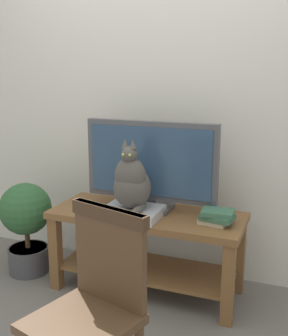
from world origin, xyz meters
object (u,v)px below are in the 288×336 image
(potted_plant, at_px, (26,222))
(cat, at_px, (132,183))
(book_stack, at_px, (217,217))
(media_box, at_px, (132,212))
(wooden_chair, at_px, (94,299))
(tv, at_px, (151,164))
(tv_stand, at_px, (147,236))

(potted_plant, bearing_deg, cat, -3.08)
(potted_plant, bearing_deg, book_stack, 1.48)
(media_box, distance_m, cat, 0.20)
(media_box, bearing_deg, wooden_chair, -76.71)
(wooden_chair, relative_size, potted_plant, 1.35)
(cat, relative_size, wooden_chair, 0.49)
(tv, relative_size, wooden_chair, 0.98)
(media_box, relative_size, book_stack, 1.68)
(cat, xyz_separation_m, potted_plant, (-0.86, 0.05, -0.39))
(wooden_chair, bearing_deg, book_stack, 73.06)
(tv, relative_size, potted_plant, 1.32)
(tv, xyz_separation_m, media_box, (-0.06, -0.17, -0.28))
(book_stack, bearing_deg, tv, 167.69)
(tv_stand, height_order, cat, cat)
(tv, height_order, cat, tv)
(tv_stand, xyz_separation_m, potted_plant, (-0.92, -0.07, 0.00))
(cat, relative_size, book_stack, 2.05)
(media_box, bearing_deg, potted_plant, 177.71)
(media_box, bearing_deg, tv, 71.03)
(tv_stand, distance_m, wooden_chair, 1.06)
(media_box, xyz_separation_m, potted_plant, (-0.86, 0.03, -0.20))
(tv, bearing_deg, media_box, -108.97)
(wooden_chair, bearing_deg, potted_plant, 137.96)
(wooden_chair, height_order, potted_plant, wooden_chair)
(tv, height_order, book_stack, tv)
(potted_plant, bearing_deg, wooden_chair, -42.04)
(book_stack, bearing_deg, wooden_chair, -106.94)
(media_box, distance_m, book_stack, 0.53)
(media_box, relative_size, wooden_chair, 0.40)
(tv, height_order, potted_plant, tv)
(wooden_chair, bearing_deg, media_box, 103.29)
(cat, distance_m, book_stack, 0.56)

